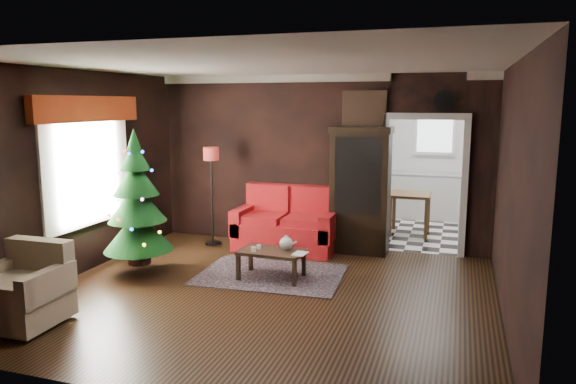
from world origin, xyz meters
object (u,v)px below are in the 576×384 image
(armchair, at_px, (21,284))
(loveseat, at_px, (286,219))
(floor_lamp, at_px, (212,196))
(teapot, at_px, (286,243))
(kitchen_table, at_px, (410,214))
(curio_cabinet, at_px, (360,193))
(wall_clock, at_px, (444,101))
(christmas_tree, at_px, (137,200))
(coffee_table, at_px, (272,264))

(armchair, bearing_deg, loveseat, 63.82)
(floor_lamp, bearing_deg, teapot, -36.42)
(teapot, distance_m, kitchen_table, 3.31)
(curio_cabinet, height_order, wall_clock, wall_clock)
(loveseat, distance_m, floor_lamp, 1.30)
(christmas_tree, bearing_deg, teapot, 12.55)
(christmas_tree, distance_m, kitchen_table, 4.87)
(floor_lamp, relative_size, armchair, 1.94)
(loveseat, relative_size, curio_cabinet, 0.89)
(loveseat, height_order, wall_clock, wall_clock)
(curio_cabinet, bearing_deg, floor_lamp, -171.98)
(christmas_tree, bearing_deg, curio_cabinet, 36.99)
(christmas_tree, bearing_deg, coffee_table, 11.60)
(christmas_tree, relative_size, armchair, 2.16)
(curio_cabinet, height_order, floor_lamp, curio_cabinet)
(teapot, xyz_separation_m, kitchen_table, (1.36, 3.02, -0.12))
(loveseat, bearing_deg, wall_clock, 9.66)
(armchair, distance_m, kitchen_table, 6.42)
(loveseat, xyz_separation_m, floor_lamp, (-1.25, -0.12, 0.33))
(coffee_table, bearing_deg, curio_cabinet, 61.88)
(coffee_table, xyz_separation_m, teapot, (0.18, 0.07, 0.29))
(floor_lamp, height_order, christmas_tree, christmas_tree)
(teapot, relative_size, kitchen_table, 0.27)
(curio_cabinet, bearing_deg, christmas_tree, -143.01)
(loveseat, relative_size, teapot, 8.28)
(christmas_tree, distance_m, coffee_table, 2.04)
(loveseat, relative_size, coffee_table, 2.00)
(christmas_tree, bearing_deg, kitchen_table, 45.95)
(kitchen_table, bearing_deg, curio_cabinet, -114.44)
(wall_clock, bearing_deg, teapot, -137.09)
(armchair, bearing_deg, coffee_table, 47.55)
(floor_lamp, xyz_separation_m, teapot, (1.70, -1.25, -0.34))
(christmas_tree, height_order, coffee_table, christmas_tree)
(curio_cabinet, xyz_separation_m, coffee_table, (-0.89, -1.66, -0.75))
(armchair, height_order, wall_clock, wall_clock)
(wall_clock, bearing_deg, floor_lamp, -171.81)
(curio_cabinet, height_order, coffee_table, curio_cabinet)
(loveseat, distance_m, armchair, 4.10)
(christmas_tree, bearing_deg, armchair, -95.41)
(loveseat, distance_m, wall_clock, 3.04)
(armchair, bearing_deg, christmas_tree, 83.42)
(wall_clock, bearing_deg, armchair, -134.78)
(armchair, relative_size, wall_clock, 2.60)
(christmas_tree, bearing_deg, floor_lamp, 79.98)
(christmas_tree, bearing_deg, wall_clock, 29.59)
(loveseat, relative_size, armchair, 2.04)
(armchair, bearing_deg, wall_clock, 44.05)
(christmas_tree, relative_size, kitchen_table, 2.40)
(loveseat, distance_m, christmas_tree, 2.45)
(armchair, bearing_deg, floor_lamp, 81.23)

